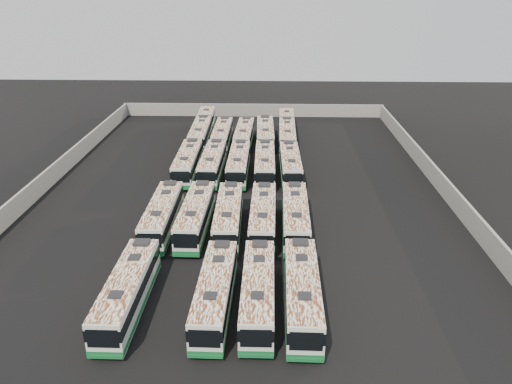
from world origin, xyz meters
name	(u,v)px	position (x,y,z in m)	size (l,w,h in m)	color
ground	(241,200)	(0.00, 0.00, 0.00)	(140.00, 140.00, 0.00)	black
perimeter_wall	(241,191)	(0.00, 0.00, 1.10)	(45.20, 73.20, 2.20)	slate
bus_front_far_left	(127,291)	(-6.95, -19.84, 1.59)	(2.40, 11.07, 3.11)	white
bus_front_center	(215,292)	(-0.68, -19.72, 1.56)	(2.48, 10.85, 3.04)	white
bus_front_right	(258,292)	(2.38, -19.59, 1.56)	(2.30, 10.82, 3.04)	white
bus_front_far_right	(302,292)	(5.51, -19.65, 1.62)	(2.54, 11.30, 3.17)	white
bus_midfront_far_left	(162,215)	(-7.01, -7.37, 1.59)	(2.46, 11.07, 3.11)	white
bus_midfront_left	(196,215)	(-3.83, -7.33, 1.60)	(2.56, 11.16, 3.13)	white
bus_midfront_center	(228,216)	(-0.73, -7.40, 1.58)	(2.56, 11.01, 3.09)	white
bus_midfront_right	(263,217)	(2.52, -7.44, 1.58)	(2.45, 11.01, 3.09)	white
bus_midfront_far_right	(295,217)	(5.56, -7.35, 1.60)	(2.51, 11.12, 3.12)	white
bus_midback_far_left	(188,163)	(-6.90, 7.37, 1.61)	(2.54, 11.21, 3.15)	white
bus_midback_left	(212,163)	(-3.87, 7.27, 1.60)	(2.48, 11.14, 3.13)	white
bus_midback_center	(239,164)	(-0.69, 7.28, 1.58)	(2.37, 10.98, 3.09)	white
bus_midback_right	(265,164)	(2.50, 7.20, 1.60)	(2.45, 11.11, 3.12)	white
bus_midback_far_right	(290,165)	(5.57, 7.18, 1.56)	(2.49, 10.87, 3.05)	white
bus_back_far_left	(203,128)	(-7.06, 22.65, 1.60)	(2.74, 17.37, 3.14)	white
bus_back_left	(222,135)	(-3.82, 19.58, 1.55)	(2.29, 10.74, 3.02)	white
bus_back_center	(244,135)	(-0.65, 19.49, 1.55)	(2.56, 10.84, 3.04)	white
bus_back_right	(265,134)	(2.38, 19.72, 1.62)	(2.64, 11.29, 3.17)	white
bus_back_far_right	(287,130)	(5.56, 22.40, 1.55)	(2.53, 16.83, 3.04)	white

